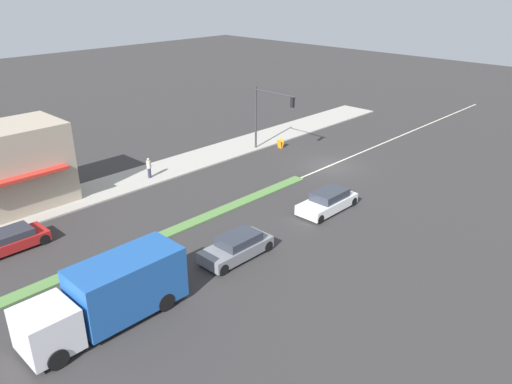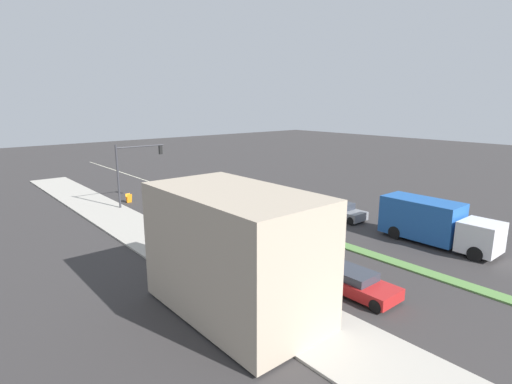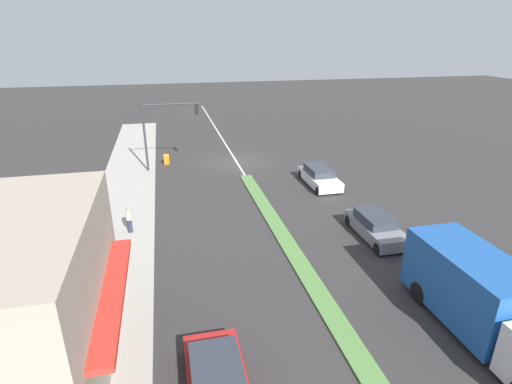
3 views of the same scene
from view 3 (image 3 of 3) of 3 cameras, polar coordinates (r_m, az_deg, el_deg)
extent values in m
plane|color=#333030|center=(19.56, 6.93, -11.18)|extent=(160.00, 160.00, 0.00)
cube|color=#A8A399|center=(18.46, -20.80, -14.64)|extent=(4.00, 73.00, 0.12)
cube|color=beige|center=(35.49, -2.81, 4.35)|extent=(0.16, 60.00, 0.01)
cube|color=tan|center=(14.49, -30.33, -13.71)|extent=(4.56, 8.33, 5.53)
cube|color=red|center=(13.85, -19.73, -13.28)|extent=(0.70, 6.67, 0.20)
cylinder|color=#333338|center=(33.20, -15.59, 7.59)|extent=(0.18, 0.18, 5.60)
cylinder|color=#333338|center=(32.68, -12.02, 12.18)|extent=(4.50, 0.12, 0.12)
cube|color=black|center=(32.85, -8.50, 11.66)|extent=(0.28, 0.24, 0.84)
sphere|color=red|center=(32.93, -8.54, 12.16)|extent=(0.18, 0.18, 0.18)
sphere|color=gold|center=(32.98, -8.52, 11.69)|extent=(0.18, 0.18, 0.18)
sphere|color=green|center=(33.03, -8.49, 11.23)|extent=(0.18, 0.18, 0.18)
cylinder|color=#282D42|center=(23.59, -17.56, -4.62)|extent=(0.26, 0.26, 0.78)
cylinder|color=#B7B2A8|center=(23.30, -17.75, -3.10)|extent=(0.34, 0.34, 0.60)
sphere|color=tan|center=(23.14, -17.87, -2.18)|extent=(0.22, 0.22, 0.22)
cube|color=orange|center=(35.58, -12.67, 4.60)|extent=(0.45, 0.21, 0.84)
cube|color=orange|center=(35.27, -12.66, 4.45)|extent=(0.45, 0.21, 0.84)
cube|color=#1E519E|center=(17.82, 28.01, -11.48)|extent=(2.40, 5.10, 2.60)
cylinder|color=black|center=(19.81, 27.56, -11.79)|extent=(0.28, 0.90, 0.90)
cylinder|color=black|center=(18.58, 22.31, -13.15)|extent=(0.28, 0.90, 0.90)
cube|color=slate|center=(23.13, 16.78, -5.10)|extent=(1.80, 4.29, 0.65)
cube|color=#2D333D|center=(23.05, 16.68, -3.59)|extent=(1.53, 2.36, 0.50)
cylinder|color=black|center=(22.33, 20.68, -7.16)|extent=(0.22, 0.64, 0.64)
cylinder|color=black|center=(21.53, 17.07, -7.78)|extent=(0.22, 0.64, 0.64)
cylinder|color=black|center=(24.92, 16.45, -3.53)|extent=(0.22, 0.64, 0.64)
cylinder|color=black|center=(24.21, 13.12, -3.95)|extent=(0.22, 0.64, 0.64)
cube|color=#2D333D|center=(13.39, -5.60, -24.28)|extent=(1.57, 2.51, 0.41)
cylinder|color=black|center=(15.08, -3.10, -21.16)|extent=(0.22, 0.64, 0.64)
cylinder|color=black|center=(14.98, -9.77, -21.87)|extent=(0.22, 0.64, 0.64)
cube|color=silver|center=(30.11, 9.08, 1.87)|extent=(1.86, 4.54, 0.65)
cube|color=#2D333D|center=(30.11, 8.99, 3.09)|extent=(1.58, 2.50, 0.54)
cylinder|color=black|center=(28.89, 11.95, 0.40)|extent=(0.22, 0.61, 0.61)
cylinder|color=black|center=(28.26, 8.88, 0.13)|extent=(0.22, 0.61, 0.61)
cylinder|color=black|center=(32.11, 9.22, 2.77)|extent=(0.22, 0.61, 0.61)
cylinder|color=black|center=(31.54, 6.41, 2.57)|extent=(0.22, 0.61, 0.61)
camera|label=1|loc=(28.85, 78.72, 12.89)|focal=35.00mm
camera|label=2|loc=(14.81, -107.06, -11.90)|focal=28.00mm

